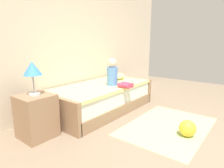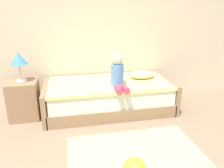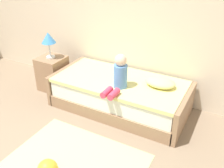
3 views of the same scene
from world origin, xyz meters
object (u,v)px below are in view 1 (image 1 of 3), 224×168
Objects in this scene: table_lamp at (32,70)px; toy_ball at (187,128)px; nightstand at (37,116)px; child_figure at (114,75)px; bed at (102,98)px; pillow at (117,76)px.

toy_ball is (1.29, -1.64, -0.82)m from table_lamp.
child_figure reaches higher than nightstand.
child_figure is at bearing 83.69° from toy_ball.
nightstand is 1.52m from child_figure.
pillow is at bearing 9.40° from bed.
nightstand is 1.36× the size of pillow.
toy_ball is (-0.06, -1.63, -0.13)m from bed.
pillow is 1.89× the size of toy_ball.
child_figure is at bearing -66.95° from bed.
pillow is (1.95, 0.10, 0.26)m from nightstand.
toy_ball is at bearing -110.92° from pillow.
nightstand is 1.18× the size of child_figure.
nightstand is at bearing 179.81° from bed.
nightstand is at bearing -177.20° from pillow.
bed is at bearing -0.19° from nightstand.
child_figure is 0.62m from pillow.
toy_ball is (-0.16, -1.40, -0.59)m from child_figure.
table_lamp reaches higher than child_figure.
table_lamp is (-1.35, 0.00, 0.69)m from bed.
bed is 9.08× the size of toy_ball.
pillow is (0.51, 0.33, -0.14)m from child_figure.
bed is 4.14× the size of child_figure.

